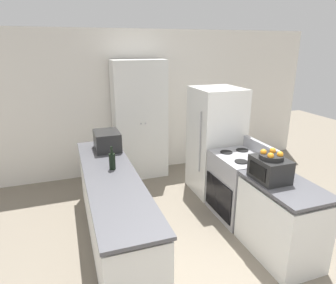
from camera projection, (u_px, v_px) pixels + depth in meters
name	position (u px, v px, depth m)	size (l,w,h in m)	color
wall_back	(139.00, 103.00, 5.52)	(7.00, 0.06, 2.60)	silver
counter_left	(113.00, 210.00, 3.61)	(0.60, 2.71, 0.90)	silver
counter_right	(281.00, 221.00, 3.39)	(0.60, 0.97, 0.90)	silver
pantry_cabinet	(140.00, 120.00, 5.33)	(0.92, 0.49, 2.10)	silver
stove	(239.00, 185.00, 4.19)	(0.66, 0.78, 1.06)	#9E9EA3
refrigerator	(215.00, 141.00, 4.81)	(0.74, 0.76, 1.71)	white
microwave	(107.00, 141.00, 4.27)	(0.35, 0.45, 0.26)	black
wine_bottle	(112.00, 161.00, 3.59)	(0.08, 0.08, 0.29)	black
toaster_oven	(270.00, 169.00, 3.30)	(0.33, 0.40, 0.26)	black
fruit_bowl	(271.00, 156.00, 3.23)	(0.26, 0.26, 0.10)	black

